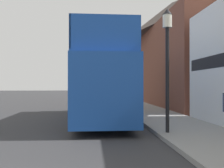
{
  "coord_description": "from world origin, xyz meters",
  "views": [
    {
      "loc": [
        3.23,
        -3.64,
        1.78
      ],
      "look_at": [
        4.31,
        10.24,
        1.86
      ],
      "focal_mm": 42.0,
      "sensor_mm": 36.0,
      "label": 1
    }
  ],
  "objects_px": {
    "tour_bus": "(100,83)",
    "lamp_post_second": "(129,61)",
    "lamp_post_third": "(118,72)",
    "parked_car_ahead_of_bus": "(106,98)",
    "lamp_post_nearest": "(167,46)"
  },
  "relations": [
    {
      "from": "parked_car_ahead_of_bus",
      "to": "lamp_post_third",
      "type": "relative_size",
      "value": 0.93
    },
    {
      "from": "lamp_post_nearest",
      "to": "tour_bus",
      "type": "bearing_deg",
      "value": 115.43
    },
    {
      "from": "lamp_post_second",
      "to": "parked_car_ahead_of_bus",
      "type": "bearing_deg",
      "value": 117.86
    },
    {
      "from": "lamp_post_second",
      "to": "lamp_post_third",
      "type": "relative_size",
      "value": 1.11
    },
    {
      "from": "lamp_post_second",
      "to": "lamp_post_third",
      "type": "height_order",
      "value": "lamp_post_second"
    },
    {
      "from": "parked_car_ahead_of_bus",
      "to": "lamp_post_nearest",
      "type": "distance_m",
      "value": 12.66
    },
    {
      "from": "lamp_post_second",
      "to": "lamp_post_third",
      "type": "xyz_separation_m",
      "value": [
        0.22,
        9.52,
        -0.29
      ]
    },
    {
      "from": "tour_bus",
      "to": "parked_car_ahead_of_bus",
      "type": "relative_size",
      "value": 2.4
    },
    {
      "from": "tour_bus",
      "to": "lamp_post_third",
      "type": "height_order",
      "value": "lamp_post_third"
    },
    {
      "from": "parked_car_ahead_of_bus",
      "to": "lamp_post_third",
      "type": "distance_m",
      "value": 7.35
    },
    {
      "from": "tour_bus",
      "to": "lamp_post_second",
      "type": "xyz_separation_m",
      "value": [
        2.21,
        4.86,
        1.63
      ]
    },
    {
      "from": "tour_bus",
      "to": "lamp_post_third",
      "type": "distance_m",
      "value": 14.64
    },
    {
      "from": "lamp_post_nearest",
      "to": "lamp_post_second",
      "type": "xyz_separation_m",
      "value": [
        -0.01,
        9.52,
        0.35
      ]
    },
    {
      "from": "parked_car_ahead_of_bus",
      "to": "lamp_post_nearest",
      "type": "xyz_separation_m",
      "value": [
        1.49,
        -12.33,
        2.43
      ]
    },
    {
      "from": "tour_bus",
      "to": "lamp_post_third",
      "type": "relative_size",
      "value": 2.23
    }
  ]
}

